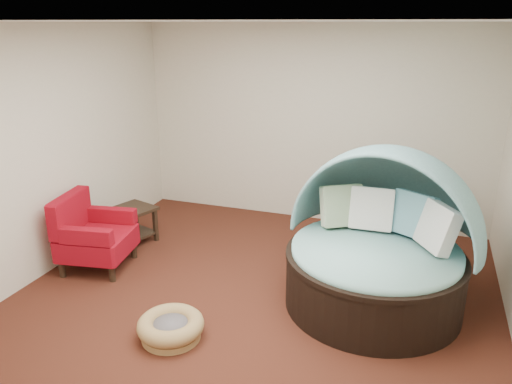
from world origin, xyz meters
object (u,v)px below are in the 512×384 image
(pet_basket, at_px, (171,327))
(red_armchair, at_px, (92,235))
(canopy_daybed, at_px, (380,234))
(side_table, at_px, (133,220))

(pet_basket, distance_m, red_armchair, 1.87)
(canopy_daybed, distance_m, side_table, 3.28)
(red_armchair, bearing_deg, pet_basket, -41.69)
(side_table, bearing_deg, canopy_daybed, -8.01)
(canopy_daybed, height_order, side_table, canopy_daybed)
(pet_basket, height_order, side_table, side_table)
(side_table, bearing_deg, pet_basket, -49.50)
(red_armchair, bearing_deg, side_table, 76.29)
(red_armchair, xyz_separation_m, side_table, (0.06, 0.78, -0.10))
(canopy_daybed, relative_size, side_table, 3.48)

